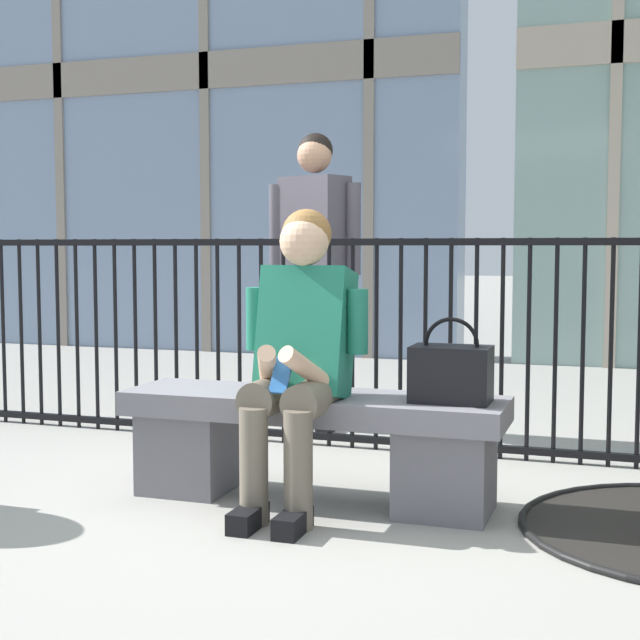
{
  "coord_description": "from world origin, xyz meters",
  "views": [
    {
      "loc": [
        1.22,
        -3.5,
        1.06
      ],
      "look_at": [
        0.0,
        0.1,
        0.75
      ],
      "focal_mm": 50.81,
      "sensor_mm": 36.0,
      "label": 1
    }
  ],
  "objects_px": {
    "stone_bench": "(312,436)",
    "bystander_at_railing": "(314,257)",
    "seated_person_with_phone": "(298,349)",
    "handbag_on_bench": "(451,373)"
  },
  "relations": [
    {
      "from": "handbag_on_bench",
      "to": "seated_person_with_phone",
      "type": "bearing_deg",
      "value": -168.69
    },
    {
      "from": "stone_bench",
      "to": "seated_person_with_phone",
      "type": "bearing_deg",
      "value": -95.95
    },
    {
      "from": "stone_bench",
      "to": "handbag_on_bench",
      "type": "distance_m",
      "value": 0.65
    },
    {
      "from": "handbag_on_bench",
      "to": "bystander_at_railing",
      "type": "bearing_deg",
      "value": 126.31
    },
    {
      "from": "stone_bench",
      "to": "bystander_at_railing",
      "type": "height_order",
      "value": "bystander_at_railing"
    },
    {
      "from": "handbag_on_bench",
      "to": "bystander_at_railing",
      "type": "relative_size",
      "value": 0.2
    },
    {
      "from": "stone_bench",
      "to": "seated_person_with_phone",
      "type": "xyz_separation_m",
      "value": [
        -0.01,
        -0.13,
        0.38
      ]
    },
    {
      "from": "stone_bench",
      "to": "handbag_on_bench",
      "type": "relative_size",
      "value": 4.78
    },
    {
      "from": "seated_person_with_phone",
      "to": "bystander_at_railing",
      "type": "distance_m",
      "value": 1.68
    },
    {
      "from": "stone_bench",
      "to": "bystander_at_railing",
      "type": "bearing_deg",
      "value": 108.71
    }
  ]
}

